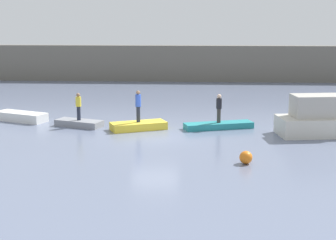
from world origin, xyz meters
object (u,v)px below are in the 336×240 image
Objects in this scene: rowboat_white at (21,117)px; person_blue_shirt at (138,105)px; mooring_buoy at (246,157)px; motorboat at (331,121)px; rowboat_teal at (219,126)px; rowboat_grey at (79,123)px; rowboat_yellow at (138,126)px; person_yellow_shirt at (78,105)px; person_dark_shirt at (219,107)px.

rowboat_white is 1.84× the size of person_blue_shirt.
motorboat is at bearing 49.05° from mooring_buoy.
rowboat_teal is at bearing 6.51° from person_blue_shirt.
rowboat_yellow reaches higher than rowboat_grey.
rowboat_teal is 6.96× the size of mooring_buoy.
rowboat_white is at bearing 141.39° from rowboat_yellow.
person_yellow_shirt is 0.88× the size of person_blue_shirt.
person_dark_shirt is (0.00, 0.00, 1.10)m from rowboat_teal.
rowboat_white is 4.30m from person_yellow_shirt.
rowboat_white is at bearing 146.03° from mooring_buoy.
rowboat_white is 2.02× the size of person_dark_shirt.
rowboat_teal is (12.12, -1.53, -0.10)m from rowboat_white.
motorboat is at bearing -27.52° from rowboat_yellow.
person_dark_shirt is (-6.03, 1.30, 0.48)m from motorboat.
person_dark_shirt is (12.12, -1.53, 1.00)m from rowboat_white.
rowboat_teal is 2.50× the size of person_yellow_shirt.
rowboat_teal is at bearing -0.90° from person_yellow_shirt.
rowboat_grey is 3.86m from person_blue_shirt.
person_yellow_shirt is (-8.18, 0.13, 1.09)m from rowboat_teal.
person_blue_shirt reaches higher than person_dark_shirt.
rowboat_yellow is 3.79m from person_yellow_shirt.
rowboat_teal is (-6.03, 1.30, -0.62)m from motorboat.
person_dark_shirt is (8.18, -0.13, 1.08)m from rowboat_grey.
person_dark_shirt is 4.63m from person_blue_shirt.
rowboat_white is 1.06× the size of rowboat_yellow.
person_blue_shirt reaches higher than rowboat_white.
person_dark_shirt is at bearing 96.97° from mooring_buoy.
motorboat reaches higher than person_yellow_shirt.
motorboat is 3.96× the size of person_dark_shirt.
rowboat_yellow is at bearing 129.24° from mooring_buoy.
mooring_buoy is at bearing -130.95° from motorboat.
rowboat_yellow is (3.59, -0.65, 0.02)m from rowboat_grey.
rowboat_yellow is at bearing -10.32° from person_yellow_shirt.
rowboat_white reaches higher than rowboat_yellow.
person_yellow_shirt is 8.18m from person_dark_shirt.
person_blue_shirt reaches higher than motorboat.
person_dark_shirt is at bearing 19.37° from rowboat_grey.
motorboat reaches higher than rowboat_yellow.
rowboat_grey is 8.18m from rowboat_teal.
motorboat reaches higher than rowboat_white.
person_blue_shirt reaches higher than mooring_buoy.
motorboat reaches higher than rowboat_teal.
person_yellow_shirt is (3.94, -1.40, 0.99)m from rowboat_white.
person_yellow_shirt is (-3.59, 0.65, 1.05)m from rowboat_yellow.
person_blue_shirt is 8.74m from mooring_buoy.
person_dark_shirt is at bearing -16.82° from rowboat_yellow.
mooring_buoy is (9.06, -7.36, -0.98)m from person_yellow_shirt.
mooring_buoy is (0.88, -7.23, 0.11)m from rowboat_teal.
rowboat_white reaches higher than rowboat_teal.
rowboat_teal is at bearing 96.97° from mooring_buoy.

